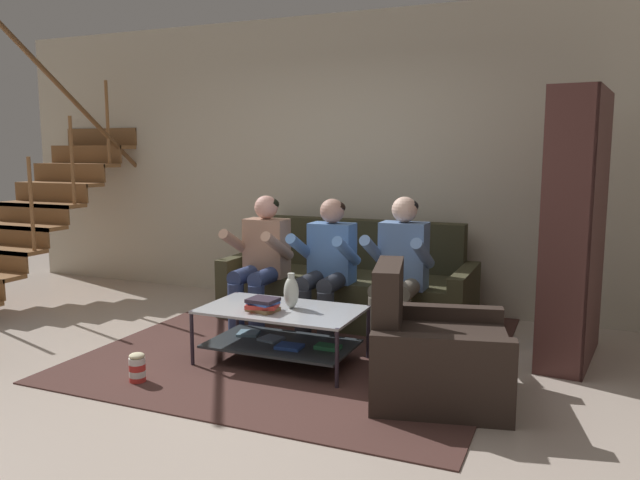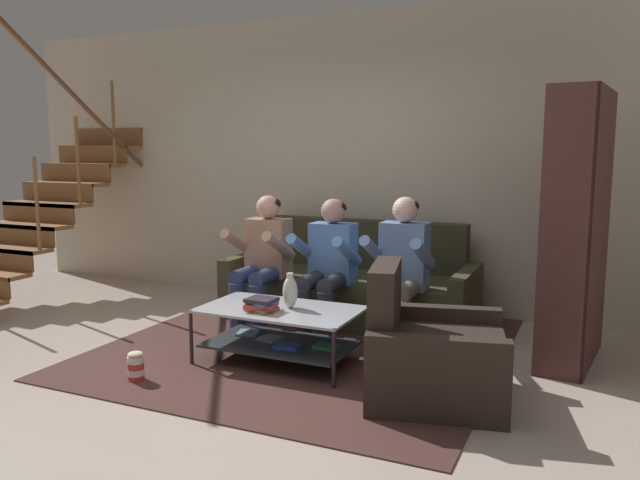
% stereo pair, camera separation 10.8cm
% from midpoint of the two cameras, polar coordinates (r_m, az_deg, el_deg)
% --- Properties ---
extents(ground, '(16.80, 16.80, 0.00)m').
position_cam_midpoint_polar(ground, '(4.38, -8.27, -12.84)').
color(ground, '#BFAD9F').
extents(back_partition, '(8.40, 0.12, 2.90)m').
position_cam_midpoint_polar(back_partition, '(6.32, 3.17, 7.15)').
color(back_partition, beige).
rests_on(back_partition, ground).
extents(staircase_run, '(1.03, 2.74, 2.94)m').
position_cam_midpoint_polar(staircase_run, '(7.34, -23.86, 4.09)').
color(staircase_run, '#926136').
rests_on(staircase_run, ground).
extents(couch, '(2.28, 0.91, 0.90)m').
position_cam_midpoint_polar(couch, '(5.83, 2.14, -4.38)').
color(couch, '#3D3B25').
rests_on(couch, ground).
extents(person_seated_left, '(0.50, 0.58, 1.17)m').
position_cam_midpoint_polar(person_seated_left, '(5.55, -6.00, -1.45)').
color(person_seated_left, navy).
rests_on(person_seated_left, ground).
extents(person_seated_middle, '(0.50, 0.58, 1.16)m').
position_cam_midpoint_polar(person_seated_middle, '(5.27, 0.05, -1.96)').
color(person_seated_middle, '#282B33').
rests_on(person_seated_middle, ground).
extents(person_seated_right, '(0.50, 0.58, 1.19)m').
position_cam_midpoint_polar(person_seated_right, '(5.06, 6.71, -2.25)').
color(person_seated_right, '#615A4D').
rests_on(person_seated_right, ground).
extents(coffee_table, '(1.16, 0.67, 0.41)m').
position_cam_midpoint_polar(coffee_table, '(4.66, -4.19, -7.94)').
color(coffee_table, '#B3B8BF').
rests_on(coffee_table, ground).
extents(area_rug, '(3.00, 3.29, 0.01)m').
position_cam_midpoint_polar(area_rug, '(5.20, -1.24, -9.27)').
color(area_rug, '#4A2D28').
rests_on(area_rug, ground).
extents(vase, '(0.11, 0.11, 0.26)m').
position_cam_midpoint_polar(vase, '(4.60, -3.32, -4.74)').
color(vase, silver).
rests_on(vase, coffee_table).
extents(book_stack, '(0.25, 0.22, 0.10)m').
position_cam_midpoint_polar(book_stack, '(4.54, -5.93, -5.91)').
color(book_stack, olive).
rests_on(book_stack, coffee_table).
extents(bookshelf, '(0.45, 1.03, 2.00)m').
position_cam_midpoint_polar(bookshelf, '(5.03, 22.15, -1.03)').
color(bookshelf, '#4E2C28').
rests_on(bookshelf, ground).
extents(armchair, '(1.00, 1.00, 0.86)m').
position_cam_midpoint_polar(armchair, '(4.08, 9.61, -10.39)').
color(armchair, '#30251F').
rests_on(armchair, ground).
extents(popcorn_tub, '(0.11, 0.11, 0.21)m').
position_cam_midpoint_polar(popcorn_tub, '(4.50, -17.04, -11.11)').
color(popcorn_tub, red).
rests_on(popcorn_tub, ground).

